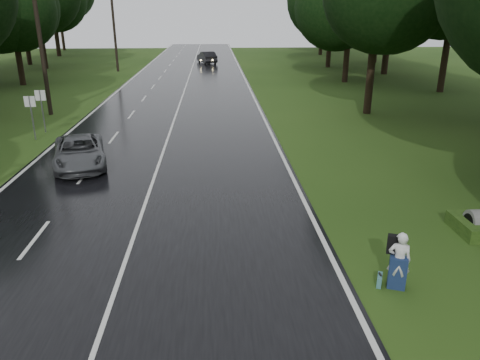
# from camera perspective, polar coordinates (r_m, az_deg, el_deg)

# --- Properties ---
(ground) EXTENTS (160.00, 160.00, 0.00)m
(ground) POSITION_cam_1_polar(r_m,az_deg,el_deg) (12.94, -14.49, -11.07)
(ground) COLOR #2C4A15
(ground) RESTS_ON ground
(road) EXTENTS (12.00, 140.00, 0.04)m
(road) POSITION_cam_1_polar(r_m,az_deg,el_deg) (31.63, -7.95, 8.12)
(road) COLOR black
(road) RESTS_ON ground
(lane_center) EXTENTS (0.12, 140.00, 0.01)m
(lane_center) POSITION_cam_1_polar(r_m,az_deg,el_deg) (31.62, -7.95, 8.17)
(lane_center) COLOR silver
(lane_center) RESTS_ON road
(grey_car) EXTENTS (3.30, 5.06, 1.29)m
(grey_car) POSITION_cam_1_polar(r_m,az_deg,el_deg) (21.67, -19.39, 3.32)
(grey_car) COLOR #4F5154
(grey_car) RESTS_ON road
(far_car) EXTENTS (2.86, 4.89, 1.52)m
(far_car) POSITION_cam_1_polar(r_m,az_deg,el_deg) (63.29, -4.15, 15.01)
(far_car) COLOR black
(far_car) RESTS_ON road
(hitchhiker) EXTENTS (0.66, 0.63, 1.55)m
(hitchhiker) POSITION_cam_1_polar(r_m,az_deg,el_deg) (12.23, 19.13, -9.65)
(hitchhiker) COLOR silver
(hitchhiker) RESTS_ON ground
(suitcase) EXTENTS (0.26, 0.41, 0.28)m
(suitcase) POSITION_cam_1_polar(r_m,az_deg,el_deg) (12.48, 16.99, -11.84)
(suitcase) COLOR teal
(suitcase) RESTS_ON ground
(utility_pole_mid) EXTENTS (1.80, 0.28, 9.43)m
(utility_pole_mid) POSITION_cam_1_polar(r_m,az_deg,el_deg) (33.87, -22.49, 7.55)
(utility_pole_mid) COLOR black
(utility_pole_mid) RESTS_ON ground
(utility_pole_far) EXTENTS (1.80, 0.28, 9.24)m
(utility_pole_far) POSITION_cam_1_polar(r_m,az_deg,el_deg) (56.51, -14.95, 12.95)
(utility_pole_far) COLOR black
(utility_pole_far) RESTS_ON ground
(road_sign_a) EXTENTS (0.57, 0.10, 2.37)m
(road_sign_a) POSITION_cam_1_polar(r_m,az_deg,el_deg) (27.44, -24.10, 4.62)
(road_sign_a) COLOR white
(road_sign_a) RESTS_ON ground
(road_sign_b) EXTENTS (0.58, 0.10, 2.43)m
(road_sign_b) POSITION_cam_1_polar(r_m,az_deg,el_deg) (28.90, -23.04, 5.49)
(road_sign_b) COLOR white
(road_sign_b) RESTS_ON ground
(tree_left_e) EXTENTS (7.57, 7.57, 11.83)m
(tree_left_e) POSITION_cam_1_polar(r_m,az_deg,el_deg) (48.91, -25.39, 10.65)
(tree_left_e) COLOR black
(tree_left_e) RESTS_ON ground
(tree_left_f) EXTENTS (9.89, 9.89, 15.45)m
(tree_left_f) POSITION_cam_1_polar(r_m,az_deg,el_deg) (62.04, -23.02, 12.66)
(tree_left_f) COLOR black
(tree_left_f) RESTS_ON ground
(tree_right_d) EXTENTS (9.36, 9.36, 14.62)m
(tree_right_d) POSITION_cam_1_polar(r_m,az_deg,el_deg) (32.91, 15.51, 8.02)
(tree_right_d) COLOR black
(tree_right_d) RESTS_ON ground
(tree_right_e) EXTENTS (7.42, 7.42, 11.60)m
(tree_right_e) POSITION_cam_1_polar(r_m,az_deg,el_deg) (47.43, 12.90, 11.83)
(tree_right_e) COLOR black
(tree_right_e) RESTS_ON ground
(tree_right_f) EXTENTS (8.35, 8.35, 13.05)m
(tree_right_f) POSITION_cam_1_polar(r_m,az_deg,el_deg) (60.00, 10.88, 13.65)
(tree_right_f) COLOR black
(tree_right_f) RESTS_ON ground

